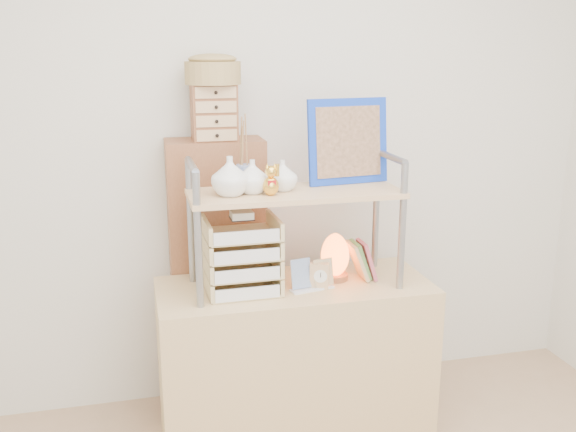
# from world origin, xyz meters

# --- Properties ---
(room_shell) EXTENTS (3.42, 3.41, 2.61)m
(room_shell) POSITION_xyz_m (0.00, 0.39, 1.69)
(room_shell) COLOR silver
(room_shell) RESTS_ON ground
(desk) EXTENTS (1.20, 0.50, 0.75)m
(desk) POSITION_xyz_m (0.00, 1.20, 0.38)
(desk) COLOR tan
(desk) RESTS_ON ground
(cabinet) EXTENTS (0.45, 0.25, 1.35)m
(cabinet) POSITION_xyz_m (-0.29, 1.57, 0.68)
(cabinet) COLOR brown
(cabinet) RESTS_ON ground
(hutch) EXTENTS (0.91, 0.34, 0.80)m
(hutch) POSITION_xyz_m (-0.03, 1.21, 1.20)
(hutch) COLOR gray
(hutch) RESTS_ON desk
(letter_tray) EXTENTS (0.30, 0.28, 0.36)m
(letter_tray) POSITION_xyz_m (-0.24, 1.18, 0.89)
(letter_tray) COLOR tan
(letter_tray) RESTS_ON desk
(salt_lamp) EXTENTS (0.14, 0.13, 0.21)m
(salt_lamp) POSITION_xyz_m (0.19, 1.22, 0.86)
(salt_lamp) COLOR brown
(salt_lamp) RESTS_ON desk
(desk_clock) EXTENTS (0.09, 0.06, 0.11)m
(desk_clock) POSITION_xyz_m (0.09, 1.13, 0.81)
(desk_clock) COLOR tan
(desk_clock) RESTS_ON desk
(postcard_stand) EXTENTS (0.20, 0.09, 0.14)m
(postcard_stand) POSITION_xyz_m (0.06, 1.13, 0.79)
(postcard_stand) COLOR white
(postcard_stand) RESTS_ON desk
(drawer_chest) EXTENTS (0.20, 0.16, 0.25)m
(drawer_chest) POSITION_xyz_m (-0.29, 1.55, 1.48)
(drawer_chest) COLOR brown
(drawer_chest) RESTS_ON cabinet
(woven_basket) EXTENTS (0.25, 0.25, 0.10)m
(woven_basket) POSITION_xyz_m (-0.29, 1.55, 1.65)
(woven_basket) COLOR olive
(woven_basket) RESTS_ON drawer_chest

